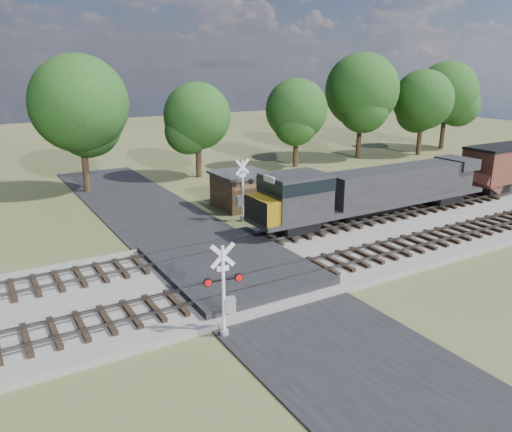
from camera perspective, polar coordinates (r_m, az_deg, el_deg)
ground at (r=25.57m, az=-2.37°, el=-6.82°), size 160.00×160.00×0.00m
ballast_bed at (r=31.49m, az=13.42°, el=-2.33°), size 140.00×10.00×0.30m
road at (r=25.55m, az=-2.37°, el=-6.73°), size 7.00×60.00×0.08m
crossing_panel at (r=25.85m, az=-2.91°, el=-5.79°), size 7.00×9.00×0.62m
track_near at (r=25.40m, az=6.04°, el=-6.05°), size 140.00×2.60×0.33m
track_far at (r=29.27m, az=0.22°, el=-2.79°), size 140.00×2.60×0.33m
crossing_signal_near at (r=19.55m, az=-3.49°, el=-9.39°), size 1.58×0.38×3.92m
crossing_signal_far at (r=33.67m, az=-1.66°, el=2.33°), size 1.74×0.39×4.32m
equipment_shed at (r=37.30m, az=-1.67°, el=3.06°), size 3.95×3.95×2.65m
treeline at (r=46.40m, az=-6.34°, el=12.46°), size 81.69×11.53×11.63m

